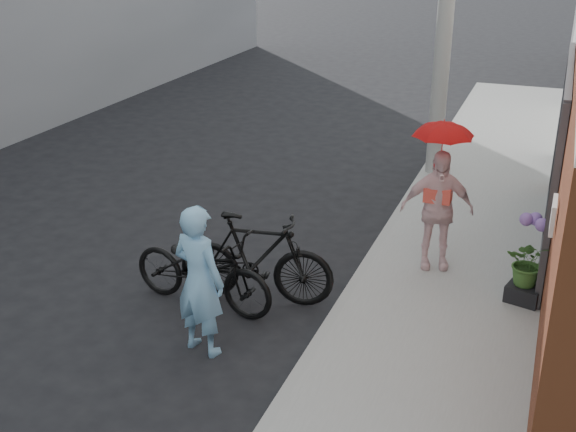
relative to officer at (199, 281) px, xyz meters
The scene contains 10 objects.
ground 1.05m from the officer, 66.17° to the left, with size 80.00×80.00×0.00m, color black.
sidewalk 3.56m from the officer, 47.44° to the left, with size 2.20×24.00×0.12m, color #999994.
curb 2.93m from the officer, 65.11° to the left, with size 0.12×24.00×0.12m, color #9E9E99.
officer is the anchor object (origin of this frame).
bike_left 1.04m from the officer, 116.02° to the left, with size 0.67×1.92×1.01m, color black.
bike_right 1.26m from the officer, 84.12° to the left, with size 0.54×1.93×1.16m, color black.
kimono_woman 3.41m from the officer, 53.47° to the left, with size 0.94×0.39×1.60m, color #FFD5D7.
parasol 3.61m from the officer, 53.47° to the left, with size 0.73×0.73×0.65m, color red.
planter 3.96m from the officer, 34.01° to the left, with size 0.40×0.40×0.21m, color black.
potted_plant 3.92m from the officer, 34.01° to the left, with size 0.53×0.46×0.59m, color #3C6829.
Camera 1 is at (3.05, -6.56, 4.44)m, focal length 45.00 mm.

